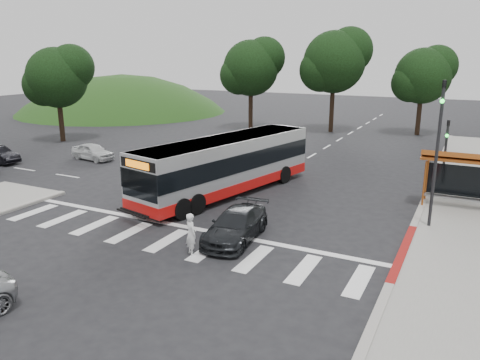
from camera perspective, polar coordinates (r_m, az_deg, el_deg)
The scene contains 17 objects.
ground at distance 23.88m, azimuth -1.90°, elevation -3.30°, with size 140.00×140.00×0.00m, color black.
sidewalk_east at distance 28.84m, azimuth 25.99°, elevation -1.49°, with size 4.00×40.00×0.12m, color gray.
curb_east at distance 28.90m, azimuth 22.05°, elevation -1.00°, with size 0.30×40.00×0.15m, color #9E9991.
curb_east_red at distance 19.44m, azimuth 19.24°, elevation -8.33°, with size 0.32×6.00×0.15m, color maroon.
hillside_nw at distance 66.22m, azimuth -13.98°, elevation 8.09°, with size 44.00×44.00×10.00m, color #1F3E14.
crosswalk_ladder at distance 19.91m, azimuth -8.87°, elevation -7.29°, with size 18.00×2.60×0.01m, color silver.
bus_shelter at distance 25.50m, azimuth 25.95°, elevation 1.83°, with size 4.20×1.60×2.86m.
traffic_signal_ne_tall at distance 21.70m, azimuth 22.98°, elevation 4.21°, with size 0.18×0.37×6.50m.
traffic_signal_ne_short at distance 28.83m, azimuth 23.79°, elevation 3.70°, with size 0.18×0.37×4.00m.
tree_north_a at distance 47.70m, azimuth 11.53°, elevation 14.04°, with size 6.60×6.15×10.17m.
tree_north_b at distance 48.20m, azimuth 21.48°, elevation 11.83°, with size 5.72×5.33×8.43m.
tree_north_c at distance 48.64m, azimuth 1.45°, elevation 13.60°, with size 6.16×5.74×9.30m.
tree_west_a at distance 44.47m, azimuth -21.31°, elevation 11.66°, with size 5.72×5.33×8.43m.
transit_bus at distance 25.80m, azimuth -1.68°, elevation 1.69°, with size 2.61×12.05×3.11m, color #A6A8AB, non-canonical shape.
pedestrian at distance 18.18m, azimuth -5.98°, elevation -6.58°, with size 0.61×0.40×1.68m, color white.
dark_sedan at distance 19.58m, azimuth -0.51°, elevation -5.53°, with size 1.77×4.35×1.26m, color black.
west_car_white at distance 36.11m, azimuth -17.52°, elevation 3.32°, with size 1.44×3.57×1.22m, color silver.
Camera 1 is at (10.92, -19.86, 7.51)m, focal length 35.00 mm.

